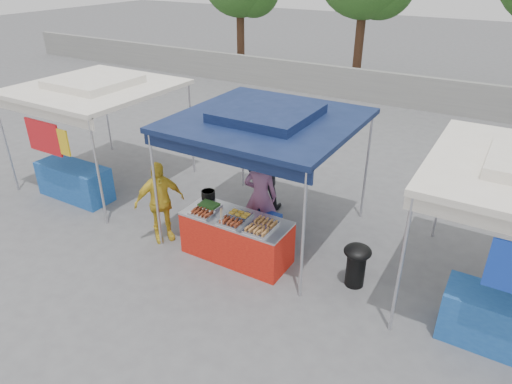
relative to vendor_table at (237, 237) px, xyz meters
The scene contains 20 objects.
ground_plane 0.44m from the vendor_table, 90.00° to the left, with size 80.00×80.00×0.00m, color #5D5D60.
back_wall 11.10m from the vendor_table, 90.00° to the left, with size 40.00×0.25×1.20m, color gray.
main_canopy 2.22m from the vendor_table, 90.00° to the left, with size 3.20×3.20×2.57m.
neighbor_stall_left 4.70m from the vendor_table, behind, with size 3.20×3.20×2.57m.
vendor_table is the anchor object (origin of this frame).
food_tray_fl 0.78m from the vendor_table, 157.70° to the right, with size 0.42×0.30×0.07m.
food_tray_fm 0.52m from the vendor_table, 81.04° to the right, with size 0.42×0.30×0.07m.
food_tray_fr 0.77m from the vendor_table, 22.67° to the right, with size 0.42×0.30×0.07m.
food_tray_bl 0.79m from the vendor_table, behind, with size 0.42×0.30×0.07m.
food_tray_bm 0.47m from the vendor_table, 71.23° to the left, with size 0.42×0.30×0.07m.
food_tray_br 0.74m from the vendor_table, ahead, with size 0.42×0.30×0.07m.
cooking_pot 1.05m from the vendor_table, 158.40° to the left, with size 0.27×0.27×0.15m, color black.
skewer_cup 0.57m from the vendor_table, 110.38° to the right, with size 0.09×0.09×0.11m, color silver.
wok_burner 2.19m from the vendor_table, ahead, with size 0.47×0.47×0.78m.
crate_left 0.88m from the vendor_table, 117.87° to the left, with size 0.54×0.38×0.32m, color #1439A8.
crate_right 0.81m from the vendor_table, 72.81° to the left, with size 0.51×0.36×0.31m, color #1439A8.
crate_stacked 0.76m from the vendor_table, 72.81° to the left, with size 0.50×0.35×0.30m, color #1439A8.
vendor_woman 0.99m from the vendor_table, 90.54° to the left, with size 0.64×0.42×1.76m, color #8E5A83.
helper_man 2.03m from the vendor_table, 104.63° to the left, with size 0.76×0.59×1.56m, color black.
customer_person 1.67m from the vendor_table, behind, with size 0.97×0.40×1.65m, color yellow.
Camera 1 is at (3.90, -5.95, 5.03)m, focal length 32.00 mm.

